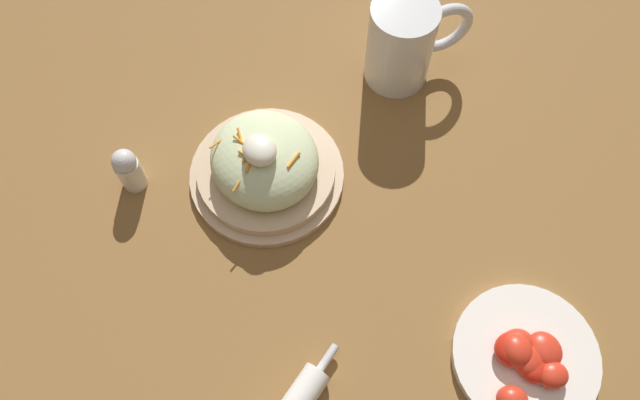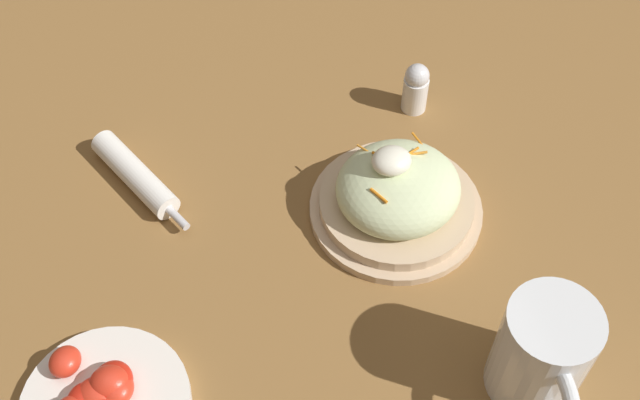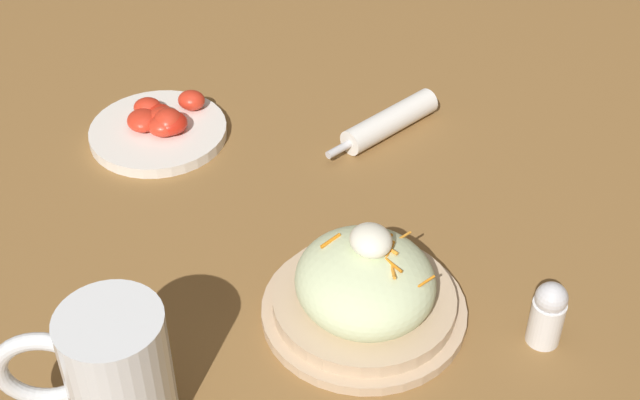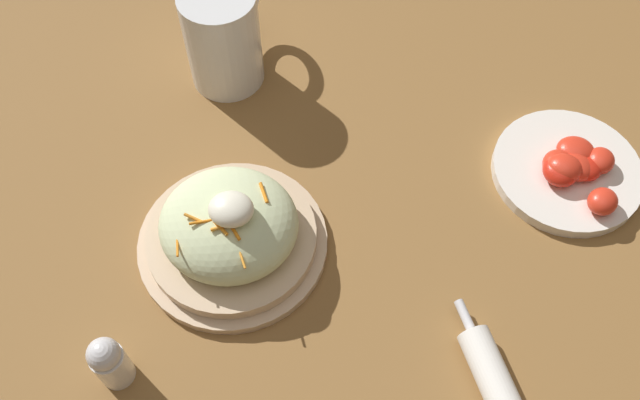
{
  "view_description": "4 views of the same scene",
  "coord_description": "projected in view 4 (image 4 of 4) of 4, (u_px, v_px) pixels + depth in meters",
  "views": [
    {
      "loc": [
        -0.24,
        0.14,
        0.75
      ],
      "look_at": [
        0.04,
        -0.02,
        0.08
      ],
      "focal_mm": 34.62,
      "sensor_mm": 36.0,
      "label": 1
    },
    {
      "loc": [
        -0.13,
        -0.53,
        0.8
      ],
      "look_at": [
        0.04,
        -0.01,
        0.08
      ],
      "focal_mm": 45.49,
      "sensor_mm": 36.0,
      "label": 2
    },
    {
      "loc": [
        0.74,
        -0.24,
        0.69
      ],
      "look_at": [
        0.05,
        -0.02,
        0.09
      ],
      "focal_mm": 50.97,
      "sensor_mm": 36.0,
      "label": 3
    },
    {
      "loc": [
        -0.0,
        0.35,
        0.68
      ],
      "look_at": [
        0.04,
        -0.02,
        0.09
      ],
      "focal_mm": 38.22,
      "sensor_mm": 36.0,
      "label": 4
    }
  ],
  "objects": [
    {
      "name": "ground_plane",
      "position": [
        354.0,
        259.0,
        0.76
      ],
      "size": [
        1.43,
        1.43,
        0.0
      ],
      "primitive_type": "plane",
      "color": "olive"
    },
    {
      "name": "salad_plate",
      "position": [
        226.0,
        230.0,
        0.73
      ],
      "size": [
        0.21,
        0.21,
        0.11
      ],
      "color": "#D1B28E",
      "rests_on": "ground_plane"
    },
    {
      "name": "salt_shaker",
      "position": [
        105.0,
        361.0,
        0.65
      ],
      "size": [
        0.03,
        0.03,
        0.08
      ],
      "color": "white",
      "rests_on": "ground_plane"
    },
    {
      "name": "napkin_roll",
      "position": [
        498.0,
        399.0,
        0.66
      ],
      "size": [
        0.09,
        0.18,
        0.03
      ],
      "color": "white",
      "rests_on": "ground_plane"
    },
    {
      "name": "beer_mug",
      "position": [
        221.0,
        39.0,
        0.85
      ],
      "size": [
        0.09,
        0.15,
        0.13
      ],
      "color": "white",
      "rests_on": "ground_plane"
    },
    {
      "name": "tomato_plate",
      "position": [
        566.0,
        169.0,
        0.8
      ],
      "size": [
        0.18,
        0.18,
        0.04
      ],
      "color": "white",
      "rests_on": "ground_plane"
    }
  ]
}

